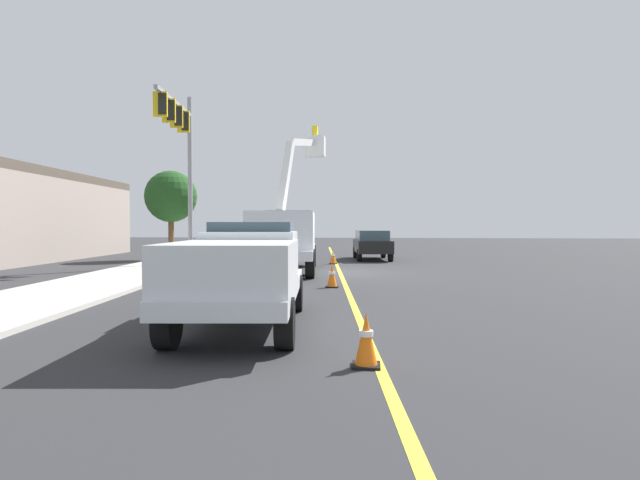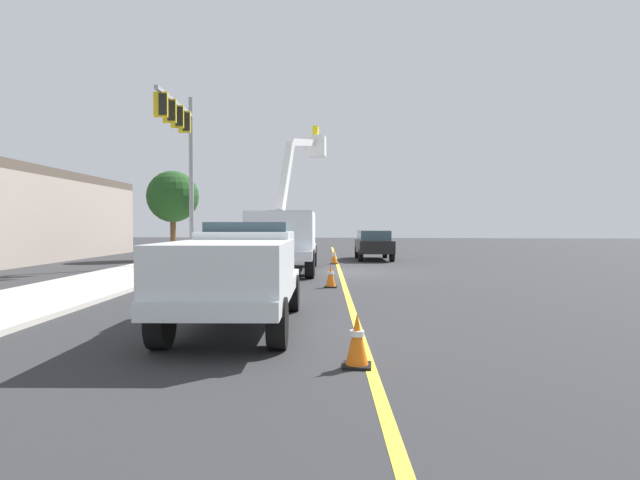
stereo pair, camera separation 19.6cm
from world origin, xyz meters
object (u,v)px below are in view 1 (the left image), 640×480
(utility_bucket_truck, at_px, (286,234))
(service_pickup_truck, at_px, (243,270))
(passing_minivan, at_px, (372,243))
(traffic_cone_mid_rear, at_px, (333,257))
(traffic_signal_mast, at_px, (181,141))
(traffic_cone_mid_front, at_px, (332,276))
(traffic_cone_leading, at_px, (366,340))

(utility_bucket_truck, xyz_separation_m, service_pickup_truck, (-12.11, -1.16, -0.48))
(passing_minivan, relative_size, traffic_cone_mid_rear, 6.91)
(service_pickup_truck, relative_size, traffic_cone_mid_rear, 8.05)
(passing_minivan, relative_size, traffic_signal_mast, 0.60)
(service_pickup_truck, xyz_separation_m, traffic_cone_mid_front, (6.56, -1.25, -0.75))
(traffic_cone_leading, bearing_deg, traffic_cone_mid_front, 7.27)
(utility_bucket_truck, distance_m, traffic_signal_mast, 6.61)
(traffic_cone_leading, relative_size, traffic_signal_mast, 0.09)
(utility_bucket_truck, relative_size, traffic_cone_mid_rear, 11.71)
(passing_minivan, distance_m, traffic_cone_leading, 22.74)
(utility_bucket_truck, distance_m, traffic_cone_mid_rear, 4.85)
(traffic_cone_leading, distance_m, traffic_cone_mid_rear, 19.17)
(traffic_cone_mid_front, height_order, traffic_cone_mid_rear, traffic_cone_mid_front)
(traffic_signal_mast, bearing_deg, passing_minivan, -50.79)
(service_pickup_truck, height_order, traffic_cone_mid_rear, service_pickup_truck)
(passing_minivan, bearing_deg, utility_bucket_truck, 155.10)
(traffic_cone_leading, height_order, traffic_cone_mid_front, traffic_cone_leading)
(traffic_cone_mid_front, distance_m, traffic_signal_mast, 11.25)
(utility_bucket_truck, distance_m, passing_minivan, 8.85)
(passing_minivan, relative_size, traffic_cone_mid_front, 6.70)
(traffic_cone_leading, xyz_separation_m, traffic_cone_mid_rear, (19.08, 1.86, -0.02))
(traffic_cone_mid_rear, relative_size, traffic_signal_mast, 0.09)
(utility_bucket_truck, xyz_separation_m, traffic_cone_mid_front, (-5.55, -2.42, -1.24))
(utility_bucket_truck, relative_size, traffic_cone_mid_front, 11.34)
(traffic_cone_mid_front, bearing_deg, passing_minivan, -5.47)
(utility_bucket_truck, height_order, passing_minivan, utility_bucket_truck)
(service_pickup_truck, height_order, traffic_cone_mid_front, service_pickup_truck)
(utility_bucket_truck, xyz_separation_m, traffic_cone_mid_rear, (4.36, -1.72, -1.25))
(utility_bucket_truck, height_order, traffic_cone_leading, utility_bucket_truck)
(service_pickup_truck, bearing_deg, traffic_cone_mid_front, -10.83)
(utility_bucket_truck, bearing_deg, traffic_cone_leading, -166.31)
(service_pickup_truck, distance_m, traffic_cone_leading, 3.64)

